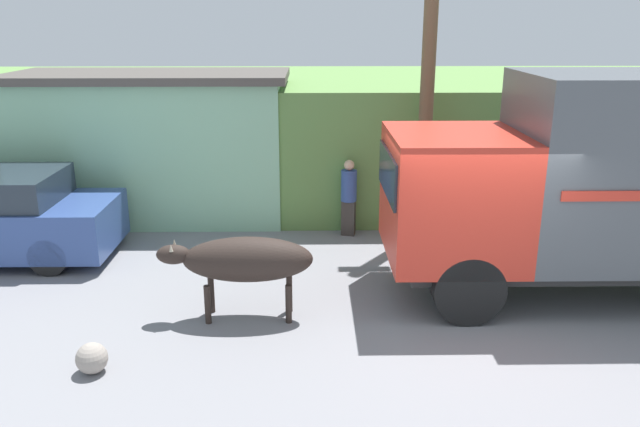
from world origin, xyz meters
name	(u,v)px	position (x,y,z in m)	size (l,w,h in m)	color
ground_plane	(468,315)	(0.00, 0.00, 0.00)	(60.00, 60.00, 0.00)	gray
hillside_embankment	(402,133)	(0.00, 7.35, 1.41)	(32.00, 6.95, 2.81)	#608C47
building_backdrop	(154,145)	(-5.69, 5.02, 1.57)	(5.81, 2.70, 3.11)	#8CC69E
cargo_truck	(616,180)	(2.29, 0.72, 1.87)	(6.49, 2.25, 3.44)	#2D2D2D
brown_cow	(244,260)	(-3.27, -0.01, 0.90)	(2.23, 0.65, 1.24)	#2D231E
pedestrian_on_hill	(349,194)	(-1.56, 3.61, 0.85)	(0.39, 0.39, 1.55)	#38332D
utility_pole	(429,62)	(-0.12, 3.51, 3.42)	(0.90, 0.27, 6.65)	brown
roadside_rock	(92,358)	(-5.02, -1.47, 0.19)	(0.39, 0.39, 0.39)	gray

